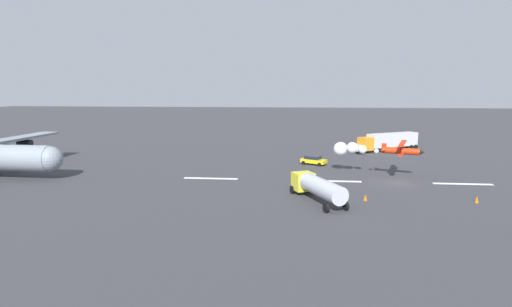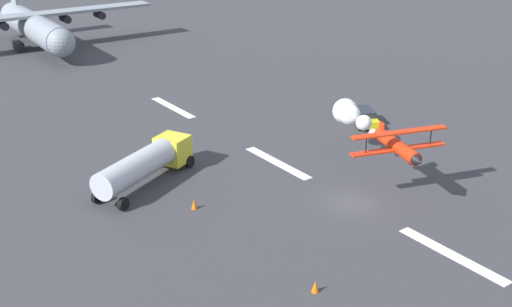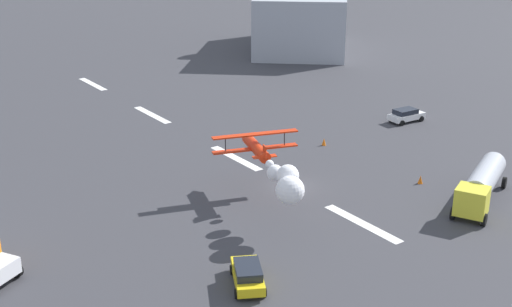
{
  "view_description": "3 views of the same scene",
  "coord_description": "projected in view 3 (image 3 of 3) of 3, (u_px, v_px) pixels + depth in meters",
  "views": [
    {
      "loc": [
        14.31,
        57.44,
        13.19
      ],
      "look_at": [
        19.96,
        0.0,
        3.83
      ],
      "focal_mm": 28.51,
      "sensor_mm": 36.0,
      "label": 1
    },
    {
      "loc": [
        -28.77,
        29.9,
        21.25
      ],
      "look_at": [
        7.15,
        3.5,
        2.31
      ],
      "focal_mm": 44.01,
      "sensor_mm": 36.0,
      "label": 2
    },
    {
      "loc": [
        43.07,
        -34.51,
        23.53
      ],
      "look_at": [
        -1.04,
        -3.14,
        3.51
      ],
      "focal_mm": 47.66,
      "sensor_mm": 36.0,
      "label": 3
    }
  ],
  "objects": [
    {
      "name": "ground_plane",
      "position": [
        292.0,
        187.0,
        59.84
      ],
      "size": [
        440.0,
        440.0,
        0.0
      ],
      "primitive_type": "plane",
      "color": "#38383D",
      "rests_on": "ground"
    },
    {
      "name": "runway_stripe_0",
      "position": [
        93.0,
        84.0,
        93.81
      ],
      "size": [
        8.0,
        0.9,
        0.01
      ],
      "primitive_type": "cube",
      "color": "white",
      "rests_on": "ground"
    },
    {
      "name": "runway_stripe_1",
      "position": [
        152.0,
        115.0,
        80.22
      ],
      "size": [
        8.0,
        0.9,
        0.01
      ],
      "primitive_type": "cube",
      "color": "white",
      "rests_on": "ground"
    },
    {
      "name": "runway_stripe_2",
      "position": [
        236.0,
        158.0,
        66.63
      ],
      "size": [
        8.0,
        0.9,
        0.01
      ],
      "primitive_type": "cube",
      "color": "white",
      "rests_on": "ground"
    },
    {
      "name": "runway_stripe_3",
      "position": [
        362.0,
        223.0,
        53.04
      ],
      "size": [
        8.0,
        0.9,
        0.01
      ],
      "primitive_type": "cube",
      "color": "white",
      "rests_on": "ground"
    },
    {
      "name": "stunt_biplane_red",
      "position": [
        277.0,
        172.0,
        52.59
      ],
      "size": [
        12.71,
        7.68,
        2.53
      ],
      "color": "red"
    },
    {
      "name": "fuel_tanker_truck",
      "position": [
        482.0,
        183.0,
        56.11
      ],
      "size": [
        6.57,
        9.88,
        2.9
      ],
      "color": "yellow",
      "rests_on": "ground"
    },
    {
      "name": "followme_car_yellow",
      "position": [
        248.0,
        274.0,
        44.22
      ],
      "size": [
        4.67,
        3.61,
        1.52
      ],
      "color": "yellow",
      "rests_on": "ground"
    },
    {
      "name": "airport_staff_sedan",
      "position": [
        406.0,
        115.0,
        77.43
      ],
      "size": [
        2.24,
        4.4,
        1.52
      ],
      "color": "white",
      "rests_on": "ground"
    },
    {
      "name": "hangar_building",
      "position": [
        302.0,
        19.0,
        115.32
      ],
      "size": [
        28.24,
        27.36,
        12.26
      ],
      "color": "#9EA3AD",
      "rests_on": "ground"
    },
    {
      "name": "traffic_cone_near",
      "position": [
        324.0,
        142.0,
        70.03
      ],
      "size": [
        0.44,
        0.44,
        0.75
      ],
      "primitive_type": "cone",
      "color": "orange",
      "rests_on": "ground"
    },
    {
      "name": "traffic_cone_far",
      "position": [
        420.0,
        180.0,
        60.49
      ],
      "size": [
        0.44,
        0.44,
        0.75
      ],
      "primitive_type": "cone",
      "color": "orange",
      "rests_on": "ground"
    }
  ]
}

